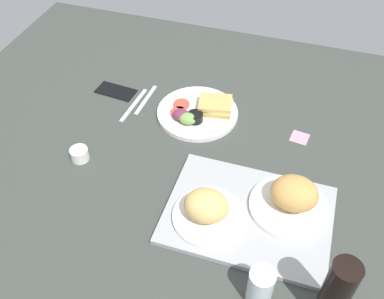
# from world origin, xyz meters

# --- Properties ---
(ground_plane) EXTENTS (1.90, 1.50, 0.03)m
(ground_plane) POSITION_xyz_m (0.00, 0.00, -0.01)
(ground_plane) COLOR #383D38
(serving_tray) EXTENTS (0.45, 0.33, 0.02)m
(serving_tray) POSITION_xyz_m (-0.20, 0.19, 0.01)
(serving_tray) COLOR #9EA0A3
(serving_tray) RESTS_ON ground_plane
(bread_plate_near) EXTENTS (0.22, 0.22, 0.10)m
(bread_plate_near) POSITION_xyz_m (-0.30, 0.14, 0.06)
(bread_plate_near) COLOR white
(bread_plate_near) RESTS_ON serving_tray
(bread_plate_far) EXTENTS (0.20, 0.20, 0.10)m
(bread_plate_far) POSITION_xyz_m (-0.09, 0.24, 0.05)
(bread_plate_far) COLOR white
(bread_plate_far) RESTS_ON serving_tray
(plate_with_salad) EXTENTS (0.28, 0.28, 0.05)m
(plate_with_salad) POSITION_xyz_m (0.06, -0.17, 0.02)
(plate_with_salad) COLOR white
(plate_with_salad) RESTS_ON ground_plane
(drinking_glass) EXTENTS (0.06, 0.06, 0.12)m
(drinking_glass) POSITION_xyz_m (-0.27, 0.42, 0.06)
(drinking_glass) COLOR silver
(drinking_glass) RESTS_ON ground_plane
(soda_bottle) EXTENTS (0.06, 0.06, 0.22)m
(soda_bottle) POSITION_xyz_m (-0.43, 0.41, 0.11)
(soda_bottle) COLOR black
(soda_bottle) RESTS_ON ground_plane
(espresso_cup) EXTENTS (0.06, 0.06, 0.04)m
(espresso_cup) POSITION_xyz_m (0.35, 0.14, 0.02)
(espresso_cup) COLOR silver
(espresso_cup) RESTS_ON ground_plane
(fork) EXTENTS (0.02, 0.17, 0.01)m
(fork) POSITION_xyz_m (0.27, -0.19, 0.00)
(fork) COLOR #B7B7BC
(fork) RESTS_ON ground_plane
(knife) EXTENTS (0.03, 0.19, 0.01)m
(knife) POSITION_xyz_m (0.30, -0.15, 0.00)
(knife) COLOR #B7B7BC
(knife) RESTS_ON ground_plane
(cell_phone) EXTENTS (0.15, 0.09, 0.01)m
(cell_phone) POSITION_xyz_m (0.39, -0.21, 0.00)
(cell_phone) COLOR black
(cell_phone) RESTS_ON ground_plane
(sticky_note) EXTENTS (0.06, 0.06, 0.00)m
(sticky_note) POSITION_xyz_m (-0.29, -0.17, 0.00)
(sticky_note) COLOR pink
(sticky_note) RESTS_ON ground_plane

